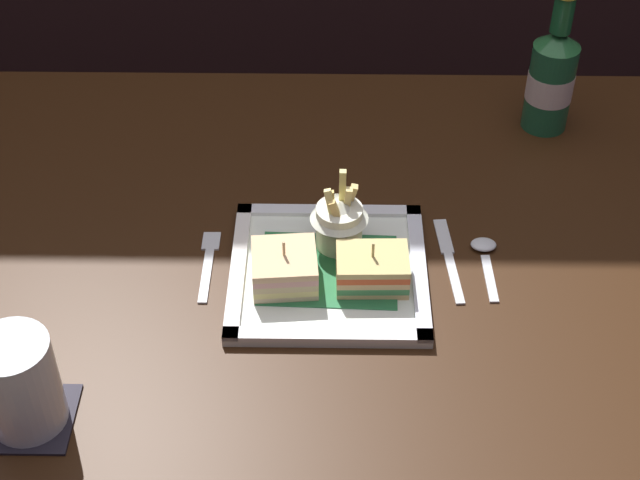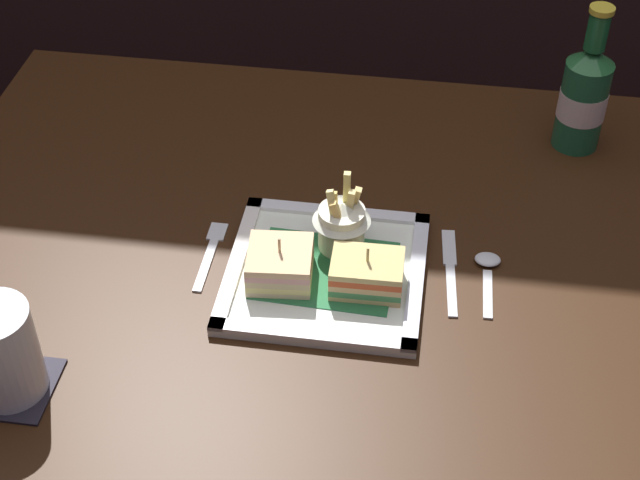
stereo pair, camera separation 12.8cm
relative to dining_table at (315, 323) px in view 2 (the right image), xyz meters
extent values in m
cube|color=black|center=(0.00, 0.00, 0.13)|extent=(1.15, 0.90, 0.04)
cylinder|color=#2F240C|center=(-0.49, 0.37, -0.26)|extent=(0.08, 0.08, 0.73)
cylinder|color=#3A1714|center=(0.49, 0.37, -0.26)|extent=(0.08, 0.08, 0.73)
cube|color=white|center=(0.02, -0.05, 0.15)|extent=(0.26, 0.26, 0.01)
cube|color=#266D3D|center=(0.02, -0.05, 0.16)|extent=(0.19, 0.15, 0.00)
cube|color=white|center=(0.02, -0.17, 0.16)|extent=(0.26, 0.02, 0.01)
cube|color=white|center=(0.02, 0.07, 0.16)|extent=(0.26, 0.02, 0.01)
cube|color=white|center=(-0.10, -0.05, 0.16)|extent=(0.02, 0.26, 0.01)
cube|color=white|center=(0.14, -0.05, 0.16)|extent=(0.02, 0.26, 0.01)
cube|color=beige|center=(-0.03, -0.07, 0.16)|extent=(0.09, 0.09, 0.01)
cube|color=#E5D37E|center=(-0.03, -0.07, 0.17)|extent=(0.09, 0.09, 0.01)
cube|color=#D2B981|center=(-0.03, -0.07, 0.18)|extent=(0.09, 0.09, 0.01)
cube|color=#DBA192|center=(-0.03, -0.07, 0.19)|extent=(0.09, 0.09, 0.01)
cube|color=#DEB382|center=(-0.03, -0.07, 0.20)|extent=(0.09, 0.09, 0.01)
cylinder|color=tan|center=(-0.03, -0.07, 0.19)|extent=(0.00, 0.00, 0.07)
cube|color=tan|center=(0.08, -0.07, 0.16)|extent=(0.09, 0.07, 0.01)
cube|color=#438349|center=(0.08, -0.07, 0.17)|extent=(0.09, 0.07, 0.01)
cube|color=tan|center=(0.08, -0.07, 0.18)|extent=(0.09, 0.07, 0.01)
cube|color=#CF5229|center=(0.08, -0.07, 0.19)|extent=(0.09, 0.07, 0.01)
cube|color=tan|center=(0.08, -0.07, 0.20)|extent=(0.09, 0.07, 0.01)
cylinder|color=tan|center=(0.08, -0.07, 0.19)|extent=(0.00, 0.00, 0.07)
cylinder|color=silver|center=(0.04, 0.00, 0.19)|extent=(0.06, 0.06, 0.06)
cone|color=white|center=(0.04, 0.00, 0.22)|extent=(0.08, 0.08, 0.03)
cube|color=#E9DA84|center=(0.03, -0.01, 0.22)|extent=(0.02, 0.02, 0.06)
cube|color=#DBBC62|center=(0.03, 0.00, 0.22)|extent=(0.01, 0.02, 0.05)
cube|color=#F4D480|center=(0.05, 0.02, 0.22)|extent=(0.02, 0.02, 0.06)
cube|color=#F1D884|center=(0.05, 0.01, 0.22)|extent=(0.01, 0.02, 0.06)
cube|color=#EBDB7E|center=(0.04, 0.02, 0.23)|extent=(0.01, 0.01, 0.08)
cube|color=#DEB462|center=(0.03, -0.01, 0.22)|extent=(0.03, 0.01, 0.05)
cylinder|color=#1D5634|center=(0.36, 0.30, 0.22)|extent=(0.07, 0.07, 0.14)
cone|color=#235C2E|center=(0.36, 0.30, 0.30)|extent=(0.07, 0.07, 0.03)
cylinder|color=#16562C|center=(0.36, 0.30, 0.34)|extent=(0.03, 0.03, 0.06)
cylinder|color=gold|center=(0.36, 0.30, 0.38)|extent=(0.04, 0.04, 0.01)
cylinder|color=beige|center=(0.36, 0.30, 0.22)|extent=(0.07, 0.07, 0.05)
cube|color=black|center=(-0.32, -0.29, 0.15)|extent=(0.10, 0.10, 0.00)
cylinder|color=silver|center=(-0.32, -0.29, 0.21)|extent=(0.09, 0.09, 0.12)
cylinder|color=silver|center=(-0.32, -0.29, 0.18)|extent=(0.08, 0.08, 0.06)
cube|color=silver|center=(-0.14, -0.06, 0.15)|extent=(0.01, 0.10, 0.00)
cube|color=silver|center=(-0.14, 0.01, 0.15)|extent=(0.02, 0.04, 0.00)
cube|color=silver|center=(0.19, -0.06, 0.15)|extent=(0.02, 0.10, 0.00)
cube|color=silver|center=(0.18, 0.03, 0.15)|extent=(0.02, 0.07, 0.00)
cube|color=silver|center=(0.24, -0.06, 0.15)|extent=(0.01, 0.09, 0.00)
ellipsoid|color=silver|center=(0.23, 0.01, 0.15)|extent=(0.04, 0.03, 0.01)
camera|label=1|loc=(0.02, -0.98, 1.03)|focal=54.42mm
camera|label=2|loc=(0.15, -0.97, 1.03)|focal=54.42mm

